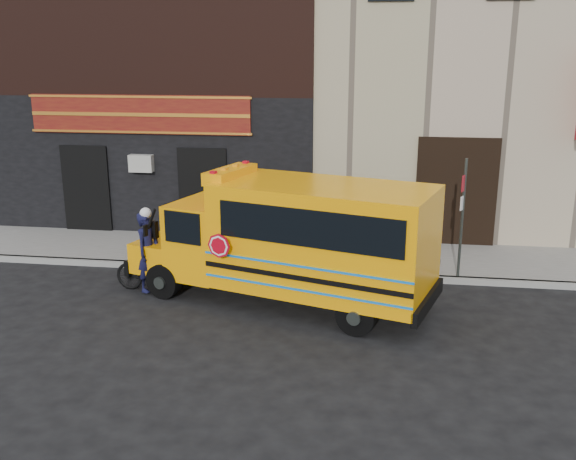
% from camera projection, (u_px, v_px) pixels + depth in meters
% --- Properties ---
extents(ground, '(120.00, 120.00, 0.00)m').
position_uv_depth(ground, '(284.00, 317.00, 13.53)').
color(ground, black).
rests_on(ground, ground).
extents(curb, '(40.00, 0.20, 0.15)m').
position_uv_depth(curb, '(299.00, 273.00, 15.99)').
color(curb, gray).
rests_on(curb, ground).
extents(sidewalk, '(40.00, 3.00, 0.15)m').
position_uv_depth(sidewalk, '(306.00, 254.00, 17.42)').
color(sidewalk, slate).
rests_on(sidewalk, ground).
extents(building, '(20.00, 10.70, 12.00)m').
position_uv_depth(building, '(328.00, 29.00, 21.84)').
color(building, tan).
rests_on(building, sidewalk).
extents(school_bus, '(7.22, 4.06, 2.92)m').
position_uv_depth(school_bus, '(295.00, 238.00, 13.84)').
color(school_bus, black).
rests_on(school_bus, ground).
extents(sign_pole, '(0.12, 0.25, 3.03)m').
position_uv_depth(sign_pole, '(462.00, 215.00, 15.09)').
color(sign_pole, '#39403C').
rests_on(sign_pole, ground).
extents(bicycle, '(1.76, 0.69, 1.03)m').
position_uv_depth(bicycle, '(149.00, 271.00, 14.80)').
color(bicycle, black).
rests_on(bicycle, ground).
extents(cyclist, '(0.61, 0.77, 1.86)m').
position_uv_depth(cyclist, '(148.00, 254.00, 14.68)').
color(cyclist, black).
rests_on(cyclist, ground).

